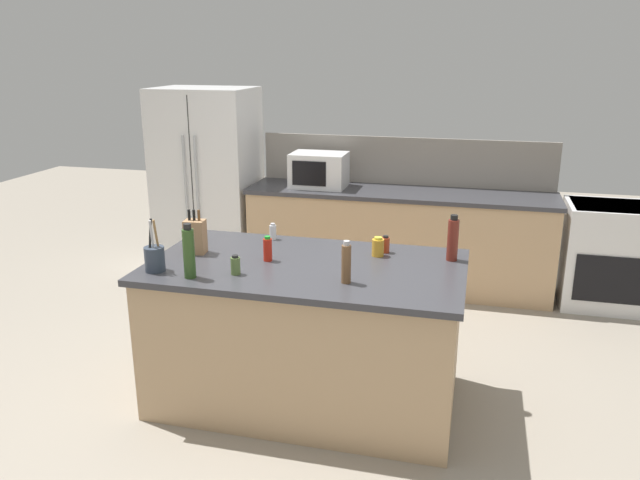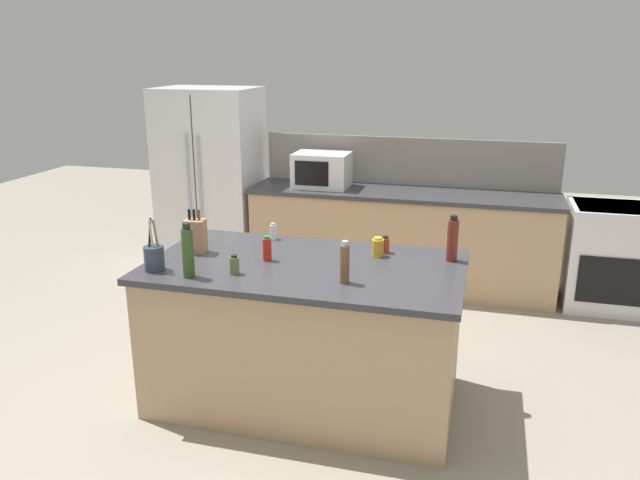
% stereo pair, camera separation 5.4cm
% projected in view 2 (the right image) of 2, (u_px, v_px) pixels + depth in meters
% --- Properties ---
extents(ground_plane, '(14.00, 14.00, 0.00)m').
position_uv_depth(ground_plane, '(306.00, 397.00, 4.14)').
color(ground_plane, gray).
extents(back_counter_run, '(2.88, 0.66, 0.94)m').
position_uv_depth(back_counter_run, '(401.00, 239.00, 5.95)').
color(back_counter_run, tan).
rests_on(back_counter_run, ground_plane).
extents(wall_backsplash, '(2.84, 0.03, 0.46)m').
position_uv_depth(wall_backsplash, '(408.00, 161.00, 6.04)').
color(wall_backsplash, gray).
rests_on(wall_backsplash, back_counter_run).
extents(kitchen_island, '(1.95, 1.09, 0.94)m').
position_uv_depth(kitchen_island, '(306.00, 333.00, 4.00)').
color(kitchen_island, tan).
rests_on(kitchen_island, ground_plane).
extents(refrigerator, '(0.97, 0.75, 1.85)m').
position_uv_depth(refrigerator, '(211.00, 181.00, 6.36)').
color(refrigerator, white).
rests_on(refrigerator, ground_plane).
extents(range_oven, '(0.76, 0.65, 0.92)m').
position_uv_depth(range_oven, '(611.00, 256.00, 5.49)').
color(range_oven, white).
rests_on(range_oven, ground_plane).
extents(microwave, '(0.52, 0.39, 0.33)m').
position_uv_depth(microwave, '(322.00, 170.00, 5.96)').
color(microwave, white).
rests_on(microwave, back_counter_run).
extents(knife_block, '(0.14, 0.11, 0.29)m').
position_uv_depth(knife_block, '(195.00, 236.00, 4.04)').
color(knife_block, '#A87C54').
rests_on(knife_block, kitchen_island).
extents(utensil_crock, '(0.12, 0.12, 0.32)m').
position_uv_depth(utensil_crock, '(154.00, 257.00, 3.73)').
color(utensil_crock, '#333D4C').
rests_on(utensil_crock, kitchen_island).
extents(salt_shaker, '(0.05, 0.05, 0.12)m').
position_uv_depth(salt_shaker, '(273.00, 232.00, 4.34)').
color(salt_shaker, silver).
rests_on(salt_shaker, kitchen_island).
extents(olive_oil_bottle, '(0.07, 0.07, 0.32)m').
position_uv_depth(olive_oil_bottle, '(188.00, 252.00, 3.60)').
color(olive_oil_bottle, '#2D4C1E').
rests_on(olive_oil_bottle, kitchen_island).
extents(pepper_grinder, '(0.06, 0.06, 0.25)m').
position_uv_depth(pepper_grinder, '(345.00, 263.00, 3.51)').
color(pepper_grinder, brown).
rests_on(pepper_grinder, kitchen_island).
extents(spice_jar_paprika, '(0.05, 0.05, 0.11)m').
position_uv_depth(spice_jar_paprika, '(385.00, 245.00, 4.05)').
color(spice_jar_paprika, '#B73D1E').
rests_on(spice_jar_paprika, kitchen_island).
extents(spice_jar_oregano, '(0.06, 0.06, 0.12)m').
position_uv_depth(spice_jar_oregano, '(234.00, 265.00, 3.67)').
color(spice_jar_oregano, '#567038').
rests_on(spice_jar_oregano, kitchen_island).
extents(hot_sauce_bottle, '(0.06, 0.06, 0.16)m').
position_uv_depth(hot_sauce_bottle, '(267.00, 249.00, 3.90)').
color(hot_sauce_bottle, red).
rests_on(hot_sauce_bottle, kitchen_island).
extents(honey_jar, '(0.08, 0.08, 0.13)m').
position_uv_depth(honey_jar, '(378.00, 247.00, 3.99)').
color(honey_jar, gold).
rests_on(honey_jar, kitchen_island).
extents(vinegar_bottle, '(0.07, 0.07, 0.29)m').
position_uv_depth(vinegar_bottle, '(453.00, 240.00, 3.88)').
color(vinegar_bottle, maroon).
rests_on(vinegar_bottle, kitchen_island).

